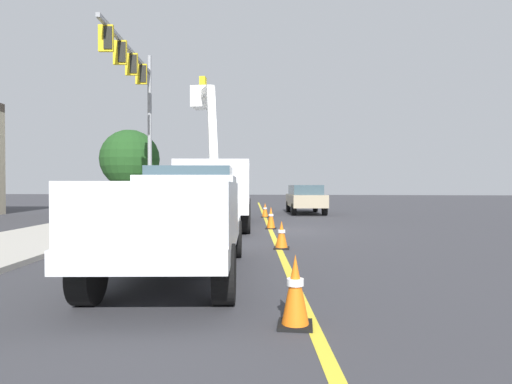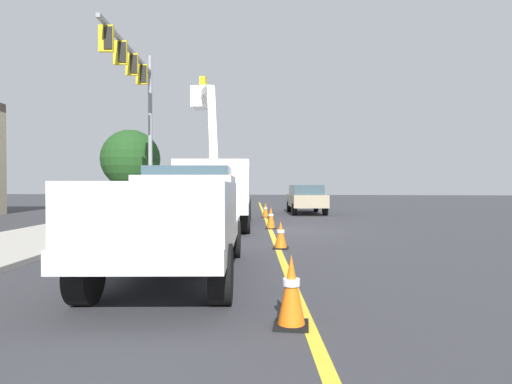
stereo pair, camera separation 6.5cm
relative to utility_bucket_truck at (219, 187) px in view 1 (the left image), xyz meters
The scene contains 12 objects.
ground 3.31m from the utility_bucket_truck, 127.45° to the right, with size 120.00×120.00×0.00m, color #38383D.
sidewalk_far_side 5.73m from the utility_bucket_truck, 119.18° to the left, with size 60.00×3.60×0.12m, color #B2ADA3.
lane_centre_stripe 3.31m from the utility_bucket_truck, 127.45° to the right, with size 50.00×0.16×0.01m, color yellow.
utility_bucket_truck is the anchor object (origin of this frame).
service_pickup_truck 9.49m from the utility_bucket_truck, behind, with size 5.82×2.81×2.06m.
passing_minivan 8.47m from the utility_bucket_truck, 25.22° to the right, with size 5.01×2.50×1.69m.
traffic_cone_leading 12.40m from the utility_bucket_truck, 163.97° to the right, with size 0.40×0.40×0.85m.
traffic_cone_mid_front 6.82m from the utility_bucket_truck, 154.09° to the right, with size 0.40×0.40×0.74m.
traffic_cone_mid_rear 2.81m from the utility_bucket_truck, 117.66° to the right, with size 0.40×0.40×0.85m.
traffic_cone_trailing 4.87m from the utility_bucket_truck, 18.55° to the right, with size 0.40×0.40×0.76m.
traffic_signal_mast 6.67m from the utility_bucket_truck, 65.47° to the left, with size 7.40×1.24×8.63m.
street_tree_right 9.77m from the utility_bucket_truck, 45.62° to the left, with size 3.51×3.51×5.02m.
Camera 1 is at (-14.81, -1.20, 1.64)m, focal length 28.43 mm.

